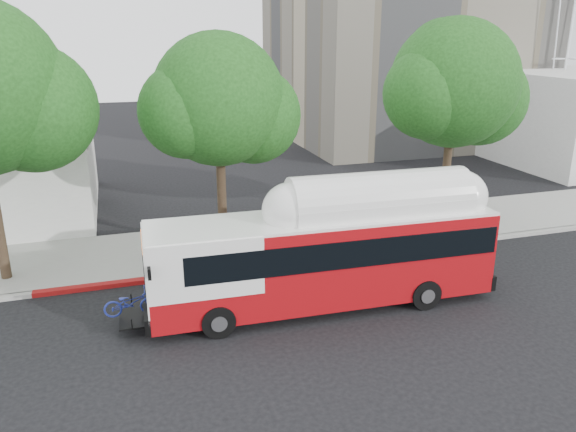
% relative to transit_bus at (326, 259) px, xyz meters
% --- Properties ---
extents(ground, '(120.00, 120.00, 0.00)m').
position_rel_transit_bus_xyz_m(ground, '(-1.25, -0.37, -1.64)').
color(ground, black).
rests_on(ground, ground).
extents(sidewalk, '(60.00, 5.00, 0.15)m').
position_rel_transit_bus_xyz_m(sidewalk, '(-1.25, 6.13, -1.56)').
color(sidewalk, gray).
rests_on(sidewalk, ground).
extents(curb_strip, '(60.00, 0.30, 0.15)m').
position_rel_transit_bus_xyz_m(curb_strip, '(-1.25, 3.53, -1.56)').
color(curb_strip, gray).
rests_on(curb_strip, ground).
extents(red_curb_segment, '(10.00, 0.32, 0.16)m').
position_rel_transit_bus_xyz_m(red_curb_segment, '(-4.25, 3.53, -1.56)').
color(red_curb_segment, maroon).
rests_on(red_curb_segment, ground).
extents(street_tree_mid, '(5.75, 5.00, 8.62)m').
position_rel_transit_bus_xyz_m(street_tree_mid, '(-1.84, 5.69, 4.27)').
color(street_tree_mid, '#2D2116').
rests_on(street_tree_mid, ground).
extents(street_tree_right, '(6.21, 5.40, 9.18)m').
position_rel_transit_bus_xyz_m(street_tree_right, '(8.19, 5.49, 4.62)').
color(street_tree_right, '#2D2116').
rests_on(street_tree_right, ground).
extents(transit_bus, '(11.94, 2.85, 3.51)m').
position_rel_transit_bus_xyz_m(transit_bus, '(0.00, 0.00, 0.00)').
color(transit_bus, '#9C0A10').
rests_on(transit_bus, ground).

